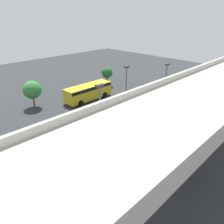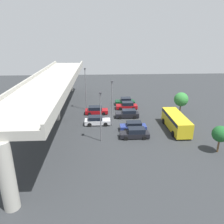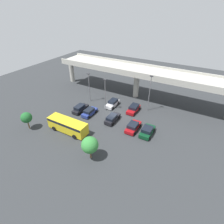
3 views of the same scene
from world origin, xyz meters
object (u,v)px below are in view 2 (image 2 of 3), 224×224
(lamp_post_near_aisle, at_px, (112,100))
(parked_car_6, at_px, (125,101))
(lamp_post_mid_lot, at_px, (101,113))
(parked_car_3, at_px, (128,114))
(parked_car_2, at_px, (97,121))
(shuttle_bus, at_px, (176,121))
(tree_front_centre, at_px, (181,99))
(parked_car_0, at_px, (135,133))
(lamp_post_by_overpass, at_px, (86,86))
(parked_car_5, at_px, (127,106))
(tree_front_left, at_px, (220,134))
(parked_car_1, at_px, (133,126))
(parked_car_4, at_px, (96,110))

(lamp_post_near_aisle, bearing_deg, parked_car_6, -17.32)
(lamp_post_mid_lot, bearing_deg, parked_car_3, -28.38)
(parked_car_2, bearing_deg, shuttle_bus, -12.30)
(parked_car_6, distance_m, tree_front_centre, 12.36)
(shuttle_bus, bearing_deg, parked_car_2, -102.30)
(shuttle_bus, bearing_deg, lamp_post_mid_lot, -74.33)
(parked_car_0, xyz_separation_m, parked_car_3, (8.73, 0.09, -0.00))
(parked_car_6, bearing_deg, lamp_post_mid_lot, 72.34)
(parked_car_2, distance_m, lamp_post_by_overpass, 9.69)
(parked_car_0, xyz_separation_m, parked_car_2, (5.53, 5.95, -0.00))
(parked_car_5, distance_m, lamp_post_near_aisle, 10.34)
(parked_car_0, bearing_deg, parked_car_2, -42.88)
(parked_car_3, relative_size, tree_front_left, 1.17)
(lamp_post_mid_lot, relative_size, lamp_post_by_overpass, 0.87)
(parked_car_1, height_order, tree_front_centre, tree_front_centre)
(parked_car_1, xyz_separation_m, tree_front_centre, (7.96, -10.76, 2.14))
(parked_car_6, relative_size, lamp_post_mid_lot, 0.57)
(parked_car_2, height_order, tree_front_centre, tree_front_centre)
(shuttle_bus, xyz_separation_m, lamp_post_near_aisle, (2.40, 10.58, 3.12))
(parked_car_1, distance_m, shuttle_bus, 7.16)
(parked_car_3, relative_size, tree_front_centre, 1.04)
(parked_car_1, height_order, lamp_post_near_aisle, lamp_post_near_aisle)
(parked_car_6, bearing_deg, parked_car_2, 60.87)
(lamp_post_mid_lot, bearing_deg, tree_front_centre, -54.30)
(parked_car_4, relative_size, shuttle_bus, 0.53)
(parked_car_4, height_order, shuttle_bus, shuttle_bus)
(parked_car_0, distance_m, parked_car_4, 12.72)
(parked_car_5, relative_size, tree_front_centre, 1.06)
(shuttle_bus, bearing_deg, parked_car_1, -91.29)
(parked_car_2, relative_size, lamp_post_near_aisle, 0.56)
(parked_car_4, xyz_separation_m, parked_car_6, (5.74, -6.52, 0.01))
(parked_car_1, height_order, lamp_post_mid_lot, lamp_post_mid_lot)
(parked_car_6, distance_m, shuttle_bus, 15.83)
(shuttle_bus, bearing_deg, tree_front_left, 23.48)
(lamp_post_near_aisle, height_order, lamp_post_by_overpass, lamp_post_by_overpass)
(parked_car_5, xyz_separation_m, lamp_post_near_aisle, (-8.81, 3.72, 3.94))
(parked_car_3, bearing_deg, shuttle_bus, 140.42)
(parked_car_5, distance_m, lamp_post_by_overpass, 9.70)
(parked_car_0, xyz_separation_m, tree_front_left, (-4.98, -10.57, 1.93))
(lamp_post_by_overpass, xyz_separation_m, tree_front_centre, (-3.12, -19.18, -2.24))
(shuttle_bus, bearing_deg, parked_car_0, -69.98)
(parked_car_6, distance_m, lamp_post_near_aisle, 12.99)
(tree_front_left, bearing_deg, parked_car_3, 37.90)
(parked_car_3, bearing_deg, lamp_post_by_overpass, -32.23)
(parked_car_2, xyz_separation_m, parked_car_3, (3.20, -5.86, -0.00))
(lamp_post_mid_lot, bearing_deg, parked_car_0, -80.63)
(parked_car_1, xyz_separation_m, lamp_post_mid_lot, (-3.68, 5.43, 3.78))
(parked_car_6, relative_size, lamp_post_near_aisle, 0.54)
(parked_car_5, bearing_deg, shuttle_bus, 121.48)
(parked_car_2, distance_m, parked_car_4, 5.61)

